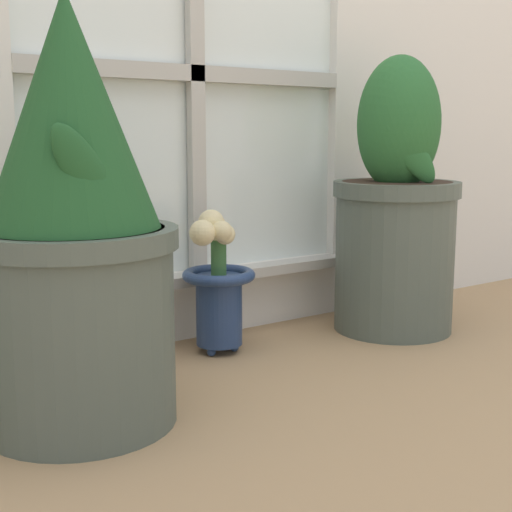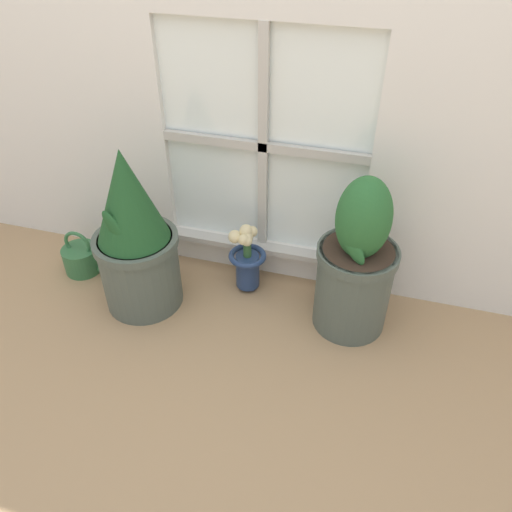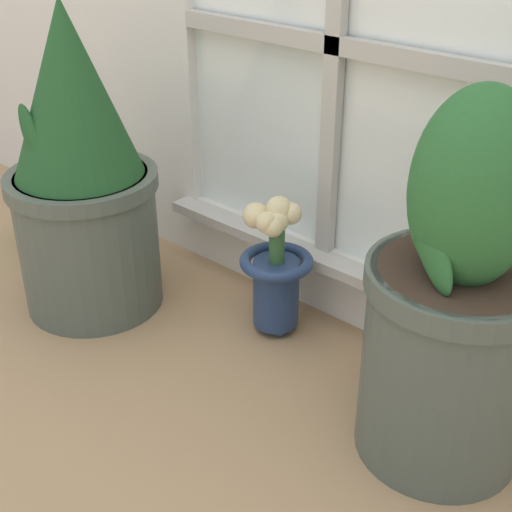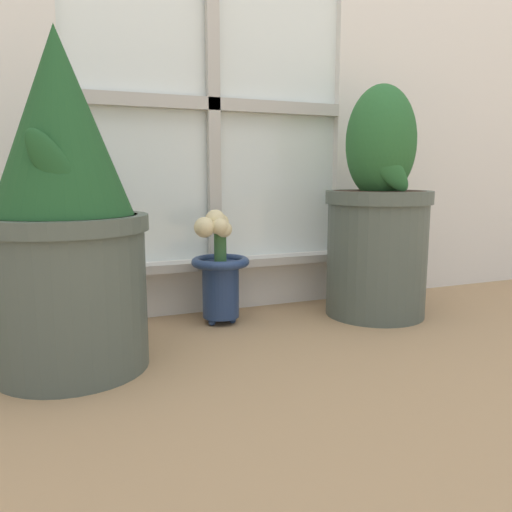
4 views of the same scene
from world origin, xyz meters
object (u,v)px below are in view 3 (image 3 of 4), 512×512
Objects in this scene: potted_plant_left at (81,174)px; potted_plant_right at (455,313)px; flower_vase at (275,267)px; watering_can at (45,218)px.

potted_plant_left reaches higher than potted_plant_right.
flower_vase is 1.10× the size of watering_can.
potted_plant_left is at bearing -153.37° from flower_vase.
potted_plant_right is (0.85, 0.11, -0.04)m from potted_plant_left.
flower_vase is (0.39, 0.20, -0.17)m from potted_plant_left.
potted_plant_right reaches higher than watering_can.
potted_plant_right is at bearing 0.23° from watering_can.
potted_plant_left is 0.46m from watering_can.
flower_vase reaches higher than watering_can.
potted_plant_left is 2.45× the size of watering_can.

